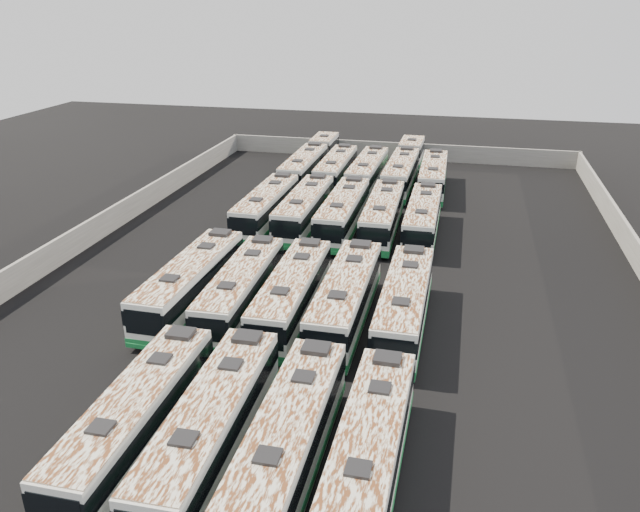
{
  "coord_description": "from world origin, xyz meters",
  "views": [
    {
      "loc": [
        8.22,
        -44.31,
        19.89
      ],
      "look_at": [
        -1.61,
        -1.8,
        1.6
      ],
      "focal_mm": 35.0,
      "sensor_mm": 36.0,
      "label": 1
    }
  ],
  "objects_px": {
    "bus_front_right": "(288,442)",
    "bus_midback_left": "(304,209)",
    "bus_back_left": "(336,170)",
    "bus_midfront_far_right": "(405,304)",
    "bus_back_far_right": "(433,176)",
    "bus_midfront_left": "(241,289)",
    "bus_midfront_center": "(292,294)",
    "bus_back_far_left": "(311,161)",
    "bus_front_far_right": "(369,453)",
    "bus_back_right": "(404,166)",
    "bus_midfront_far_left": "(191,283)",
    "bus_midback_far_right": "(423,218)",
    "bus_midfront_right": "(346,298)",
    "bus_midback_right": "(383,215)",
    "bus_front_center": "(212,427)",
    "bus_front_left": "(137,417)",
    "bus_back_center": "(367,172)",
    "bus_midback_far_left": "(266,207)",
    "bus_midback_center": "(343,212)"
  },
  "relations": [
    {
      "from": "bus_midback_left",
      "to": "bus_back_left",
      "type": "distance_m",
      "value": 14.29
    },
    {
      "from": "bus_front_center",
      "to": "bus_midback_far_right",
      "type": "relative_size",
      "value": 1.04
    },
    {
      "from": "bus_front_right",
      "to": "bus_midfront_center",
      "type": "relative_size",
      "value": 1.01
    },
    {
      "from": "bus_midfront_center",
      "to": "bus_midback_far_left",
      "type": "height_order",
      "value": "bus_midback_far_left"
    },
    {
      "from": "bus_front_center",
      "to": "bus_back_far_left",
      "type": "bearing_deg",
      "value": 97.55
    },
    {
      "from": "bus_midfront_right",
      "to": "bus_midback_right",
      "type": "distance_m",
      "value": 17.0
    },
    {
      "from": "bus_midback_left",
      "to": "bus_back_far_right",
      "type": "height_order",
      "value": "bus_midback_left"
    },
    {
      "from": "bus_back_far_left",
      "to": "bus_back_left",
      "type": "bearing_deg",
      "value": -41.31
    },
    {
      "from": "bus_back_far_left",
      "to": "bus_midback_right",
      "type": "bearing_deg",
      "value": -58.33
    },
    {
      "from": "bus_back_right",
      "to": "bus_back_far_right",
      "type": "relative_size",
      "value": 1.59
    },
    {
      "from": "bus_back_far_left",
      "to": "bus_front_far_right",
      "type": "bearing_deg",
      "value": -73.56
    },
    {
      "from": "bus_midback_far_right",
      "to": "bus_back_far_left",
      "type": "distance_m",
      "value": 22.59
    },
    {
      "from": "bus_back_left",
      "to": "bus_midfront_right",
      "type": "bearing_deg",
      "value": -77.52
    },
    {
      "from": "bus_back_left",
      "to": "bus_midfront_far_right",
      "type": "bearing_deg",
      "value": -71.11
    },
    {
      "from": "bus_midfront_right",
      "to": "bus_midback_far_right",
      "type": "bearing_deg",
      "value": 78.08
    },
    {
      "from": "bus_front_right",
      "to": "bus_back_far_left",
      "type": "height_order",
      "value": "bus_back_far_left"
    },
    {
      "from": "bus_midback_left",
      "to": "bus_back_far_left",
      "type": "height_order",
      "value": "bus_midback_left"
    },
    {
      "from": "bus_midfront_far_right",
      "to": "bus_back_left",
      "type": "xyz_separation_m",
      "value": [
        -10.88,
        31.21,
        -0.02
      ]
    },
    {
      "from": "bus_front_right",
      "to": "bus_midfront_far_right",
      "type": "relative_size",
      "value": 1.0
    },
    {
      "from": "bus_midback_far_left",
      "to": "bus_back_left",
      "type": "xyz_separation_m",
      "value": [
        3.59,
        14.37,
        -0.02
      ]
    },
    {
      "from": "bus_midback_left",
      "to": "bus_front_far_right",
      "type": "bearing_deg",
      "value": -70.82
    },
    {
      "from": "bus_midfront_far_left",
      "to": "bus_midfront_far_right",
      "type": "distance_m",
      "value": 14.47
    },
    {
      "from": "bus_front_center",
      "to": "bus_front_far_right",
      "type": "relative_size",
      "value": 1.03
    },
    {
      "from": "bus_midfront_center",
      "to": "bus_back_left",
      "type": "bearing_deg",
      "value": 95.55
    },
    {
      "from": "bus_midfront_far_right",
      "to": "bus_midfront_far_left",
      "type": "bearing_deg",
      "value": -179.33
    },
    {
      "from": "bus_midback_left",
      "to": "bus_back_far_right",
      "type": "relative_size",
      "value": 1.02
    },
    {
      "from": "bus_midfront_far_right",
      "to": "bus_back_far_right",
      "type": "distance_m",
      "value": 31.03
    },
    {
      "from": "bus_midfront_right",
      "to": "bus_midback_left",
      "type": "bearing_deg",
      "value": 112.75
    },
    {
      "from": "bus_midfront_far_left",
      "to": "bus_back_far_left",
      "type": "relative_size",
      "value": 0.65
    },
    {
      "from": "bus_front_center",
      "to": "bus_front_left",
      "type": "bearing_deg",
      "value": -179.68
    },
    {
      "from": "bus_midfront_far_left",
      "to": "bus_back_center",
      "type": "distance_m",
      "value": 31.88
    },
    {
      "from": "bus_back_right",
      "to": "bus_back_far_left",
      "type": "bearing_deg",
      "value": -178.66
    },
    {
      "from": "bus_midfront_left",
      "to": "bus_midfront_center",
      "type": "bearing_deg",
      "value": -2.31
    },
    {
      "from": "bus_midfront_center",
      "to": "bus_back_center",
      "type": "distance_m",
      "value": 31.12
    },
    {
      "from": "bus_front_center",
      "to": "bus_back_far_right",
      "type": "relative_size",
      "value": 1.02
    },
    {
      "from": "bus_midback_right",
      "to": "bus_front_right",
      "type": "bearing_deg",
      "value": -90.77
    },
    {
      "from": "bus_midback_left",
      "to": "bus_midfront_far_right",
      "type": "bearing_deg",
      "value": -57.25
    },
    {
      "from": "bus_front_right",
      "to": "bus_midback_left",
      "type": "distance_m",
      "value": 32.12
    },
    {
      "from": "bus_midfront_left",
      "to": "bus_midfront_center",
      "type": "distance_m",
      "value": 3.52
    },
    {
      "from": "bus_front_right",
      "to": "bus_midback_center",
      "type": "height_order",
      "value": "bus_midback_center"
    },
    {
      "from": "bus_front_far_right",
      "to": "bus_midfront_far_right",
      "type": "height_order",
      "value": "bus_midfront_far_right"
    },
    {
      "from": "bus_front_far_right",
      "to": "bus_midback_far_left",
      "type": "distance_m",
      "value": 34.26
    },
    {
      "from": "bus_midfront_right",
      "to": "bus_back_right",
      "type": "bearing_deg",
      "value": 89.73
    },
    {
      "from": "bus_back_right",
      "to": "bus_midfront_far_left",
      "type": "bearing_deg",
      "value": -106.61
    },
    {
      "from": "bus_midfront_far_left",
      "to": "bus_midback_right",
      "type": "xyz_separation_m",
      "value": [
        10.78,
        17.05,
        -0.04
      ]
    },
    {
      "from": "bus_front_center",
      "to": "bus_back_center",
      "type": "bearing_deg",
      "value": 89.04
    },
    {
      "from": "bus_front_center",
      "to": "bus_front_far_right",
      "type": "height_order",
      "value": "bus_front_center"
    },
    {
      "from": "bus_midfront_left",
      "to": "bus_midback_far_right",
      "type": "bearing_deg",
      "value": 56.49
    },
    {
      "from": "bus_midfront_left",
      "to": "bus_back_far_left",
      "type": "bearing_deg",
      "value": 94.59
    },
    {
      "from": "bus_midfront_left",
      "to": "bus_midback_far_right",
      "type": "distance_m",
      "value": 20.19
    }
  ]
}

